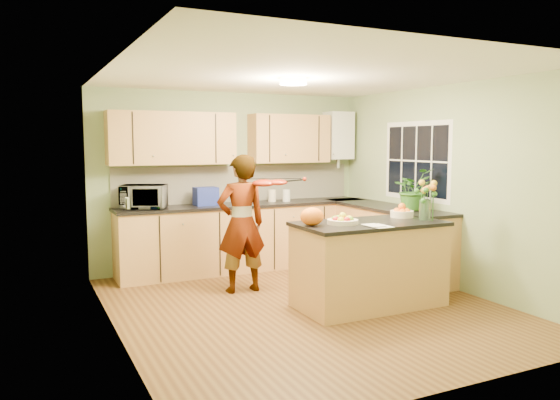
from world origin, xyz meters
name	(u,v)px	position (x,y,z in m)	size (l,w,h in m)	color
floor	(305,306)	(0.00, 0.00, 0.00)	(4.50, 4.50, 0.00)	#553318
ceiling	(306,75)	(0.00, 0.00, 2.50)	(4.00, 4.50, 0.02)	white
wall_back	(232,180)	(0.00, 2.25, 1.25)	(4.00, 0.02, 2.50)	#89A374
wall_front	(458,220)	(0.00, -2.25, 1.25)	(4.00, 0.02, 2.50)	#89A374
wall_left	(114,202)	(-2.00, 0.00, 1.25)	(0.02, 4.50, 2.50)	#89A374
wall_right	(448,187)	(2.00, 0.00, 1.25)	(0.02, 4.50, 2.50)	#89A374
back_counter	(246,236)	(0.10, 1.95, 0.47)	(3.64, 0.62, 0.94)	tan
right_counter	(385,240)	(1.70, 0.85, 0.47)	(0.62, 2.24, 0.94)	tan
splashback	(238,184)	(0.10, 2.23, 1.20)	(3.60, 0.02, 0.52)	white
upper_cabinets	(224,138)	(-0.18, 2.08, 1.85)	(3.20, 0.34, 0.70)	tan
boiler	(338,136)	(1.70, 2.09, 1.90)	(0.40, 0.30, 0.86)	white
window_right	(416,161)	(1.99, 0.60, 1.55)	(0.01, 1.30, 1.05)	white
light_switch	(127,203)	(-1.99, -0.60, 1.30)	(0.02, 0.09, 0.09)	white
ceiling_lamp	(293,82)	(0.00, 0.30, 2.46)	(0.30, 0.30, 0.07)	#FFEABF
peninsula_island	(369,264)	(0.65, -0.27, 0.47)	(1.63, 0.83, 0.93)	tan
fruit_dish	(343,220)	(0.30, -0.27, 0.98)	(0.33, 0.33, 0.12)	beige
orange_bowl	(402,212)	(1.20, -0.12, 1.00)	(0.26, 0.26, 0.15)	beige
flower_vase	(425,190)	(1.25, -0.45, 1.27)	(0.28, 0.28, 0.52)	silver
orange_bag	(312,216)	(-0.04, -0.22, 1.03)	(0.25, 0.21, 0.19)	orange
papers	(379,226)	(0.55, -0.57, 0.94)	(0.20, 0.27, 0.01)	silver
violinist	(241,224)	(-0.40, 0.88, 0.83)	(0.60, 0.40, 1.65)	tan
violin	(264,183)	(-0.20, 0.66, 1.32)	(0.65, 0.26, 0.13)	#570B05
microwave	(144,197)	(-1.32, 1.96, 1.09)	(0.56, 0.38, 0.31)	white
blue_box	(206,196)	(-0.48, 1.98, 1.06)	(0.31, 0.23, 0.25)	navy
kettle	(253,194)	(0.22, 1.97, 1.06)	(0.16, 0.16, 0.29)	silver
jar_cream	(272,196)	(0.53, 2.00, 1.03)	(0.11, 0.11, 0.17)	beige
jar_white	(286,195)	(0.73, 1.94, 1.03)	(0.11, 0.11, 0.17)	white
potted_plant	(412,189)	(1.70, 0.31, 1.21)	(0.48, 0.41, 0.53)	#306923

